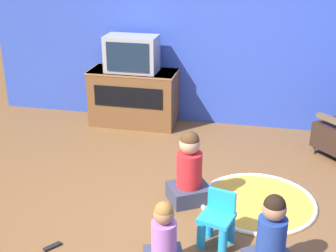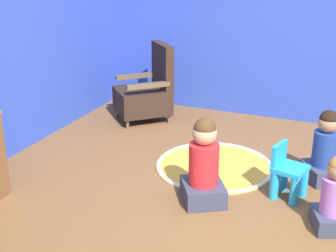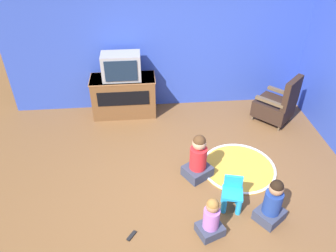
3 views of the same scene
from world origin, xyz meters
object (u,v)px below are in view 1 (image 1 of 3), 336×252
object	(u,v)px
child_watching_left	(271,239)
child_watching_center	(164,240)
yellow_kid_chair	(217,223)
television	(132,54)
tv_cabinet	(134,97)
child_watching_right	(189,172)
remote_control	(52,247)

from	to	relation	value
child_watching_left	child_watching_center	distance (m)	0.80
yellow_kid_chair	child_watching_center	size ratio (longest dim) A/B	0.79
yellow_kid_chair	child_watching_left	size ratio (longest dim) A/B	0.70
television	yellow_kid_chair	world-z (taller)	television
television	tv_cabinet	bearing A→B (deg)	90.00
child_watching_center	child_watching_right	size ratio (longest dim) A/B	0.80
tv_cabinet	television	bearing A→B (deg)	-90.00
television	child_watching_left	xyz separation A→B (m)	(1.84, -2.60, -0.68)
child_watching_right	remote_control	size ratio (longest dim) A/B	4.90
tv_cabinet	television	distance (m)	0.59
child_watching_left	child_watching_center	xyz separation A→B (m)	(-0.78, -0.14, -0.03)
yellow_kid_chair	child_watching_center	xyz separation A→B (m)	(-0.35, -0.38, 0.05)
tv_cabinet	yellow_kid_chair	size ratio (longest dim) A/B	2.52
television	child_watching_left	distance (m)	3.25
television	child_watching_center	xyz separation A→B (m)	(1.06, -2.74, -0.72)
television	child_watching_right	size ratio (longest dim) A/B	0.92
tv_cabinet	child_watching_left	world-z (taller)	tv_cabinet
yellow_kid_chair	child_watching_left	world-z (taller)	child_watching_left
child_watching_center	yellow_kid_chair	bearing A→B (deg)	26.36
television	child_watching_center	distance (m)	3.02
television	child_watching_left	world-z (taller)	television
child_watching_center	remote_control	bearing A→B (deg)	156.91
yellow_kid_chair	child_watching_right	bearing A→B (deg)	133.35
remote_control	child_watching_left	bearing A→B (deg)	-49.93
television	yellow_kid_chair	distance (m)	2.85
tv_cabinet	child_watching_right	size ratio (longest dim) A/B	1.59
tv_cabinet	television	xyz separation A→B (m)	(0.00, -0.04, 0.59)
television	child_watching_center	bearing A→B (deg)	-68.88
child_watching_center	child_watching_right	xyz separation A→B (m)	(0.01, 1.00, 0.06)
television	remote_control	world-z (taller)	television
television	remote_control	xyz separation A→B (m)	(0.11, -2.70, -0.96)
television	yellow_kid_chair	bearing A→B (deg)	-59.07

